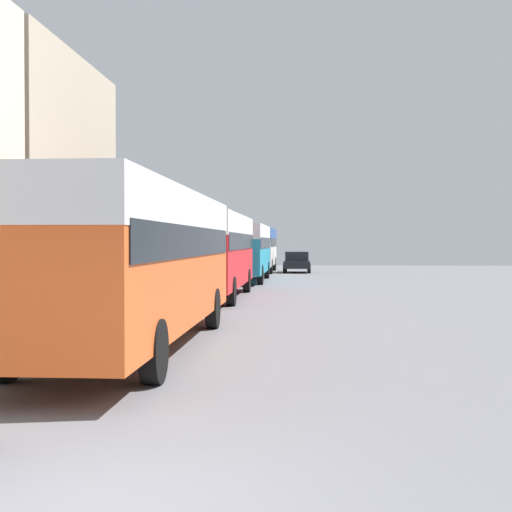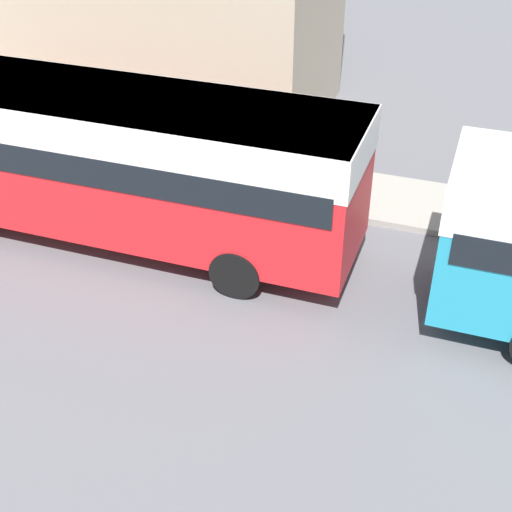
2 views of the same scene
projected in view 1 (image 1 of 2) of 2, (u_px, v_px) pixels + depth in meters
ground_plane at (81, 511)px, 5.74m from camera, size 120.00×120.00×0.00m
building_far_terrace at (9, 180)px, 25.66m from camera, size 5.26×9.53×8.80m
bus_lead at (133, 247)px, 14.38m from camera, size 2.61×11.37×3.19m
bus_following at (210, 244)px, 27.35m from camera, size 2.56×10.57×3.20m
bus_third_in_line at (243, 245)px, 39.10m from camera, size 2.61×10.02×3.07m
bus_rear at (256, 244)px, 50.88m from camera, size 2.63×9.32×3.10m
car_crossing at (297, 262)px, 50.13m from camera, size 1.90×3.83×1.47m
pedestrian_near_curb at (8, 293)px, 15.40m from camera, size 0.40×0.40×1.78m
pedestrian_walking_away at (152, 267)px, 29.98m from camera, size 0.38×0.38×1.87m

